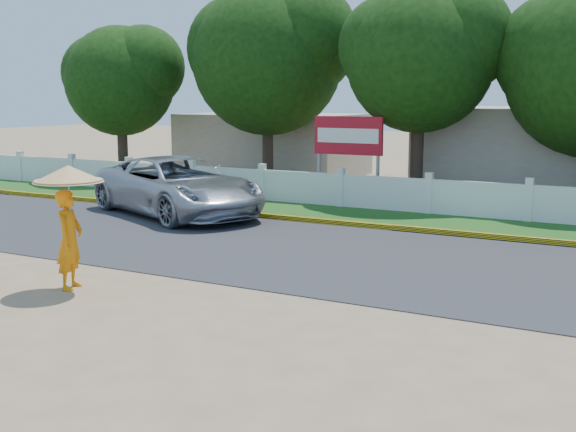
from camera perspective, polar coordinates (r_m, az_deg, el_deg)
The scene contains 11 objects.
ground at distance 12.91m, azimuth -4.26°, elevation -7.00°, with size 120.00×120.00×0.00m, color #9E8460.
road at distance 16.75m, azimuth 4.08°, elevation -3.11°, with size 60.00×7.00×0.02m, color #38383A.
grass_verge at distance 21.55m, azimuth 9.85°, elevation -0.36°, with size 60.00×3.50×0.03m, color #2D601E.
curb at distance 19.96m, azimuth 8.30°, elevation -0.92°, with size 40.00×0.18×0.16m, color yellow.
fence at distance 22.83m, azimuth 11.06°, elevation 1.51°, with size 40.00×0.10×1.10m, color silver.
building_near at distance 28.72m, azimuth 21.00°, elevation 4.78°, with size 10.00×6.00×3.20m, color #B7AD99.
building_far at distance 33.89m, azimuth -1.20°, elevation 5.71°, with size 8.00×5.00×2.80m, color #B7AD99.
vehicle at distance 22.41m, azimuth -8.70°, elevation 2.34°, with size 2.99×6.49×1.80m, color #A9ACB1.
monk_with_parasol at distance 14.21m, azimuth -16.92°, elevation 0.54°, with size 1.31×1.31×2.38m.
billboard at distance 24.83m, azimuth 4.77°, elevation 5.98°, with size 2.50×0.13×2.95m.
tree_row at distance 25.36m, azimuth 19.02°, elevation 12.18°, with size 34.88×7.69×9.14m.
Camera 1 is at (6.71, -10.40, 3.67)m, focal length 45.00 mm.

